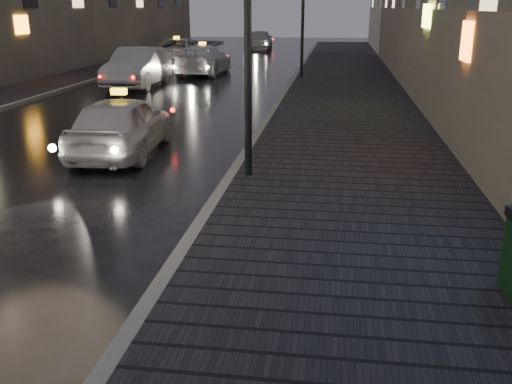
# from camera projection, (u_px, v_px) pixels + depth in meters

# --- Properties ---
(sidewalk) EXTENTS (4.60, 58.00, 0.15)m
(sidewalk) POSITION_uv_depth(u_px,v_px,m) (346.00, 83.00, 25.02)
(sidewalk) COLOR black
(sidewalk) RESTS_ON ground
(curb) EXTENTS (0.20, 58.00, 0.15)m
(curb) POSITION_uv_depth(u_px,v_px,m) (292.00, 82.00, 25.34)
(curb) COLOR slate
(curb) RESTS_ON ground
(sidewalk_far) EXTENTS (2.40, 58.00, 0.15)m
(sidewalk_far) POSITION_uv_depth(u_px,v_px,m) (75.00, 78.00, 26.69)
(sidewalk_far) COLOR black
(sidewalk_far) RESTS_ON ground
(curb_far) EXTENTS (0.20, 58.00, 0.15)m
(curb_far) POSITION_uv_depth(u_px,v_px,m) (101.00, 78.00, 26.52)
(curb_far) COLOR slate
(curb_far) RESTS_ON ground
(lamp_far) EXTENTS (0.36, 0.36, 5.28)m
(lamp_far) POSITION_uv_depth(u_px,v_px,m) (303.00, 1.00, 25.17)
(lamp_far) COLOR black
(lamp_far) RESTS_ON sidewalk
(taxi_near) EXTENTS (1.89, 4.16, 1.39)m
(taxi_near) POSITION_uv_depth(u_px,v_px,m) (121.00, 125.00, 13.06)
(taxi_near) COLOR silver
(taxi_near) RESTS_ON ground
(car_left_mid) EXTENTS (1.87, 4.96, 1.62)m
(car_left_mid) POSITION_uv_depth(u_px,v_px,m) (138.00, 68.00, 24.09)
(car_left_mid) COLOR #A0A1A8
(car_left_mid) RESTS_ON ground
(taxi_mid) EXTENTS (2.14, 5.05, 1.45)m
(taxi_mid) POSITION_uv_depth(u_px,v_px,m) (203.00, 60.00, 28.44)
(taxi_mid) COLOR silver
(taxi_mid) RESTS_ON ground
(taxi_far) EXTENTS (2.68, 5.38, 1.46)m
(taxi_far) POSITION_uv_depth(u_px,v_px,m) (177.00, 51.00, 33.64)
(taxi_far) COLOR silver
(taxi_far) RESTS_ON ground
(car_far) EXTENTS (2.21, 4.71, 1.56)m
(car_far) POSITION_uv_depth(u_px,v_px,m) (260.00, 40.00, 44.34)
(car_far) COLOR gray
(car_far) RESTS_ON ground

